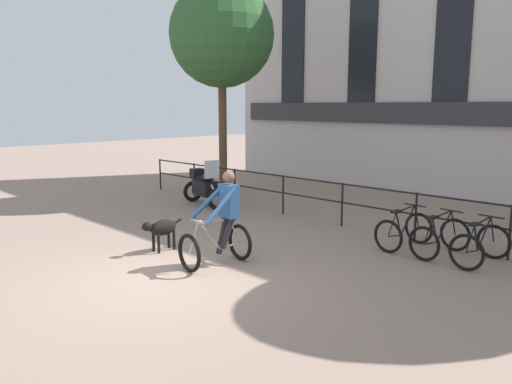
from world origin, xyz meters
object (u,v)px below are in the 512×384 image
(parked_bicycle_mid_left, at_px, (440,238))
(dog, at_px, (161,228))
(cyclist_with_bike, at_px, (221,223))
(parked_bicycle_mid_right, at_px, (480,245))
(parked_bicycle_near_lamp, at_px, (404,231))
(parked_motorcycle, at_px, (204,186))

(parked_bicycle_mid_left, bearing_deg, dog, 48.57)
(cyclist_with_bike, distance_m, parked_bicycle_mid_left, 4.18)
(parked_bicycle_mid_right, bearing_deg, cyclist_with_bike, 49.11)
(dog, height_order, parked_bicycle_mid_right, parked_bicycle_mid_right)
(dog, relative_size, parked_bicycle_mid_left, 0.82)
(cyclist_with_bike, bearing_deg, parked_bicycle_mid_right, 50.15)
(dog, bearing_deg, parked_bicycle_near_lamp, 45.54)
(parked_bicycle_mid_left, height_order, parked_bicycle_mid_right, same)
(parked_bicycle_mid_right, bearing_deg, dog, 41.09)
(parked_motorcycle, height_order, parked_bicycle_mid_right, parked_motorcycle)
(cyclist_with_bike, distance_m, parked_bicycle_near_lamp, 3.77)
(parked_motorcycle, xyz_separation_m, parked_bicycle_mid_left, (6.98, 0.06, -0.20))
(parked_bicycle_mid_left, bearing_deg, parked_motorcycle, 7.79)
(parked_bicycle_mid_left, bearing_deg, parked_bicycle_mid_right, -172.69)
(cyclist_with_bike, height_order, parked_bicycle_mid_right, cyclist_with_bike)
(cyclist_with_bike, relative_size, parked_bicycle_mid_right, 1.47)
(parked_bicycle_near_lamp, bearing_deg, cyclist_with_bike, 66.67)
(parked_motorcycle, bearing_deg, cyclist_with_bike, -114.60)
(parked_bicycle_near_lamp, bearing_deg, parked_bicycle_mid_left, -174.22)
(parked_motorcycle, bearing_deg, parked_bicycle_mid_left, -77.99)
(cyclist_with_bike, relative_size, parked_bicycle_near_lamp, 1.45)
(parked_bicycle_mid_left, bearing_deg, parked_bicycle_near_lamp, 7.31)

